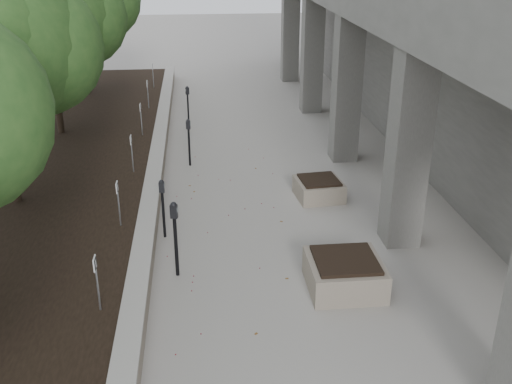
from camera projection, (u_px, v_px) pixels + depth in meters
retaining_wall at (154, 184)px, 14.54m from camera, size 0.39×26.00×0.50m
planting_bed at (0, 192)px, 14.21m from camera, size 7.00×26.00×0.40m
crabapple_tree_4 at (49, 41)px, 16.76m from camera, size 4.60×4.00×5.44m
crabapple_tree_5 at (79, 18)px, 21.32m from camera, size 4.60×4.00×5.44m
parking_sign_3 at (97, 284)px, 9.22m from camera, size 0.04×0.22×0.96m
parking_sign_4 at (119, 204)px, 11.96m from camera, size 0.04×0.22×0.96m
parking_sign_5 at (132, 154)px, 14.69m from camera, size 0.04×0.22×0.96m
parking_sign_6 at (141, 119)px, 17.43m from camera, size 0.04×0.22×0.96m
parking_sign_7 at (148, 94)px, 20.16m from camera, size 0.04×0.22×0.96m
parking_sign_8 at (153, 75)px, 22.90m from camera, size 0.04×0.22×0.96m
parking_meter_2 at (176, 239)px, 10.83m from camera, size 0.17×0.14×1.51m
parking_meter_3 at (163, 209)px, 12.27m from camera, size 0.14×0.10×1.31m
parking_meter_4 at (189, 142)px, 16.15m from camera, size 0.15×0.12×1.33m
parking_meter_5 at (188, 106)px, 19.69m from camera, size 0.15×0.13×1.31m
planter_front at (345, 273)px, 10.61m from camera, size 1.31×1.31×0.61m
planter_back at (319, 188)px, 14.30m from camera, size 1.16×1.16×0.49m
berry_scatter at (235, 274)px, 11.15m from camera, size 3.30×14.10×0.02m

